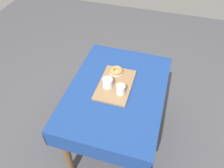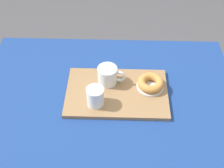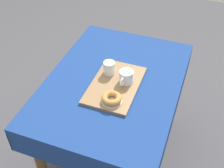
{
  "view_description": "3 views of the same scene",
  "coord_description": "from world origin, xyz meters",
  "px_view_note": "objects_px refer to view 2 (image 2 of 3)",
  "views": [
    {
      "loc": [
        -1.26,
        -0.33,
        2.15
      ],
      "look_at": [
        0.01,
        0.05,
        0.81
      ],
      "focal_mm": 35.87,
      "sensor_mm": 36.0,
      "label": 1
    },
    {
      "loc": [
        0.05,
        -0.86,
        1.74
      ],
      "look_at": [
        0.02,
        0.04,
        0.81
      ],
      "focal_mm": 48.84,
      "sensor_mm": 36.0,
      "label": 2
    },
    {
      "loc": [
        1.27,
        0.46,
        1.96
      ],
      "look_at": [
        0.06,
        0.01,
        0.79
      ],
      "focal_mm": 46.69,
      "sensor_mm": 36.0,
      "label": 3
    }
  ],
  "objects_px": {
    "dining_table": "(107,115)",
    "donut_plate_left": "(150,86)",
    "sugar_donut_left": "(151,83)",
    "serving_tray": "(117,93)",
    "water_glass_near": "(95,97)",
    "tea_mug_left": "(107,76)"
  },
  "relations": [
    {
      "from": "dining_table",
      "to": "donut_plate_left",
      "type": "distance_m",
      "value": 0.24
    },
    {
      "from": "tea_mug_left",
      "to": "sugar_donut_left",
      "type": "bearing_deg",
      "value": -7.3
    },
    {
      "from": "sugar_donut_left",
      "to": "dining_table",
      "type": "bearing_deg",
      "value": -163.31
    },
    {
      "from": "dining_table",
      "to": "serving_tray",
      "type": "bearing_deg",
      "value": 30.09
    },
    {
      "from": "tea_mug_left",
      "to": "sugar_donut_left",
      "type": "relative_size",
      "value": 1.12
    },
    {
      "from": "dining_table",
      "to": "donut_plate_left",
      "type": "relative_size",
      "value": 9.33
    },
    {
      "from": "dining_table",
      "to": "water_glass_near",
      "type": "xyz_separation_m",
      "value": [
        -0.04,
        -0.05,
        0.17
      ]
    },
    {
      "from": "serving_tray",
      "to": "water_glass_near",
      "type": "xyz_separation_m",
      "value": [
        -0.09,
        -0.07,
        0.05
      ]
    },
    {
      "from": "serving_tray",
      "to": "tea_mug_left",
      "type": "distance_m",
      "value": 0.09
    },
    {
      "from": "donut_plate_left",
      "to": "sugar_donut_left",
      "type": "distance_m",
      "value": 0.02
    },
    {
      "from": "serving_tray",
      "to": "sugar_donut_left",
      "type": "bearing_deg",
      "value": 12.23
    },
    {
      "from": "serving_tray",
      "to": "tea_mug_left",
      "type": "height_order",
      "value": "tea_mug_left"
    },
    {
      "from": "water_glass_near",
      "to": "donut_plate_left",
      "type": "height_order",
      "value": "water_glass_near"
    },
    {
      "from": "serving_tray",
      "to": "tea_mug_left",
      "type": "bearing_deg",
      "value": 128.94
    },
    {
      "from": "sugar_donut_left",
      "to": "serving_tray",
      "type": "bearing_deg",
      "value": -167.77
    },
    {
      "from": "serving_tray",
      "to": "donut_plate_left",
      "type": "xyz_separation_m",
      "value": [
        0.14,
        0.03,
        0.01
      ]
    },
    {
      "from": "serving_tray",
      "to": "sugar_donut_left",
      "type": "xyz_separation_m",
      "value": [
        0.14,
        0.03,
        0.03
      ]
    },
    {
      "from": "water_glass_near",
      "to": "sugar_donut_left",
      "type": "relative_size",
      "value": 0.73
    },
    {
      "from": "donut_plate_left",
      "to": "water_glass_near",
      "type": "bearing_deg",
      "value": -156.28
    },
    {
      "from": "tea_mug_left",
      "to": "water_glass_near",
      "type": "xyz_separation_m",
      "value": [
        -0.04,
        -0.13,
        -0.0
      ]
    },
    {
      "from": "tea_mug_left",
      "to": "sugar_donut_left",
      "type": "height_order",
      "value": "tea_mug_left"
    },
    {
      "from": "water_glass_near",
      "to": "donut_plate_left",
      "type": "bearing_deg",
      "value": 23.72
    }
  ]
}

